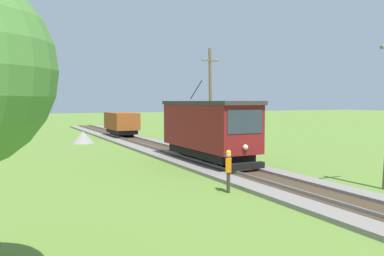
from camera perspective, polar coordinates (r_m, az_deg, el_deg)
red_tram at (r=23.75m, az=2.35°, el=0.01°), size 2.60×8.54×4.79m
freight_car at (r=41.34m, az=-10.19°, el=0.72°), size 2.40×5.20×2.31m
utility_pole_mid at (r=30.96m, az=2.69°, el=4.37°), size 1.40×0.46×7.92m
gravel_pile at (r=36.94m, az=-15.50°, el=-1.30°), size 2.05×2.05×1.10m
track_worker at (r=16.52m, az=5.30°, el=-5.94°), size 0.40×0.45×1.78m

